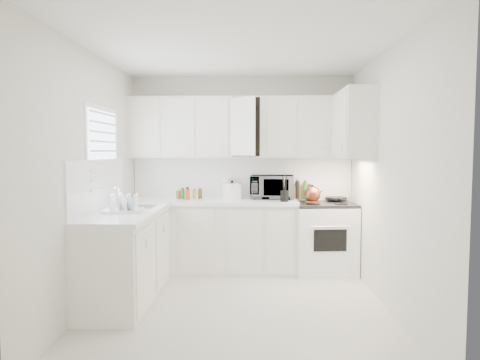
{
  "coord_description": "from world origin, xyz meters",
  "views": [
    {
      "loc": [
        0.15,
        -4.24,
        1.59
      ],
      "look_at": [
        0.0,
        0.7,
        1.25
      ],
      "focal_mm": 31.77,
      "sensor_mm": 36.0,
      "label": 1
    }
  ],
  "objects_px": {
    "dish_rack": "(123,202)",
    "rice_cooker": "(232,190)",
    "stove": "(324,228)",
    "microwave": "(272,184)",
    "utensil_crock": "(284,188)",
    "tea_kettle": "(312,193)"
  },
  "relations": [
    {
      "from": "dish_rack",
      "to": "rice_cooker",
      "type": "bearing_deg",
      "value": 40.74
    },
    {
      "from": "stove",
      "to": "dish_rack",
      "type": "height_order",
      "value": "stove"
    },
    {
      "from": "microwave",
      "to": "rice_cooker",
      "type": "relative_size",
      "value": 2.27
    },
    {
      "from": "rice_cooker",
      "to": "utensil_crock",
      "type": "distance_m",
      "value": 0.72
    },
    {
      "from": "rice_cooker",
      "to": "utensil_crock",
      "type": "bearing_deg",
      "value": -2.01
    },
    {
      "from": "tea_kettle",
      "to": "microwave",
      "type": "xyz_separation_m",
      "value": [
        -0.49,
        0.34,
        0.08
      ]
    },
    {
      "from": "tea_kettle",
      "to": "utensil_crock",
      "type": "relative_size",
      "value": 0.77
    },
    {
      "from": "utensil_crock",
      "to": "dish_rack",
      "type": "distance_m",
      "value": 2.01
    },
    {
      "from": "microwave",
      "to": "utensil_crock",
      "type": "distance_m",
      "value": 0.38
    },
    {
      "from": "tea_kettle",
      "to": "stove",
      "type": "bearing_deg",
      "value": 57.33
    },
    {
      "from": "stove",
      "to": "rice_cooker",
      "type": "distance_m",
      "value": 1.3
    },
    {
      "from": "stove",
      "to": "tea_kettle",
      "type": "distance_m",
      "value": 0.53
    },
    {
      "from": "stove",
      "to": "tea_kettle",
      "type": "height_order",
      "value": "tea_kettle"
    },
    {
      "from": "rice_cooker",
      "to": "utensil_crock",
      "type": "height_order",
      "value": "utensil_crock"
    },
    {
      "from": "stove",
      "to": "utensil_crock",
      "type": "distance_m",
      "value": 0.77
    },
    {
      "from": "stove",
      "to": "utensil_crock",
      "type": "bearing_deg",
      "value": -166.92
    },
    {
      "from": "utensil_crock",
      "to": "dish_rack",
      "type": "relative_size",
      "value": 0.85
    },
    {
      "from": "rice_cooker",
      "to": "utensil_crock",
      "type": "xyz_separation_m",
      "value": [
        0.67,
        -0.24,
        0.04
      ]
    },
    {
      "from": "utensil_crock",
      "to": "stove",
      "type": "bearing_deg",
      "value": 17.55
    },
    {
      "from": "stove",
      "to": "tea_kettle",
      "type": "xyz_separation_m",
      "value": [
        -0.18,
        -0.16,
        0.47
      ]
    },
    {
      "from": "tea_kettle",
      "to": "dish_rack",
      "type": "height_order",
      "value": "tea_kettle"
    },
    {
      "from": "utensil_crock",
      "to": "dish_rack",
      "type": "xyz_separation_m",
      "value": [
        -1.75,
        -0.98,
        -0.06
      ]
    }
  ]
}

